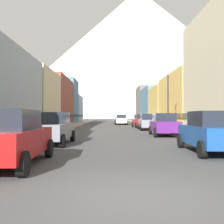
{
  "coord_description": "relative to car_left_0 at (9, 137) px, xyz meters",
  "views": [
    {
      "loc": [
        -0.65,
        -5.2,
        1.59
      ],
      "look_at": [
        -0.14,
        29.78,
        2.07
      ],
      "focal_mm": 42.18,
      "sensor_mm": 36.0,
      "label": 1
    }
  ],
  "objects": [
    {
      "name": "storefront_right_4",
      "position": [
        15.63,
        52.0,
        2.9
      ],
      "size": [
        8.97,
        13.15,
        7.9
      ],
      "color": "slate",
      "rests_on": "ground"
    },
    {
      "name": "pedestrian_0",
      "position": [
        -2.45,
        8.04,
        0.06
      ],
      "size": [
        0.36,
        0.36,
        1.74
      ],
      "color": "brown",
      "rests_on": "sidewalk_left"
    },
    {
      "name": "storefront_right_2",
      "position": [
        15.08,
        27.16,
        2.58
      ],
      "size": [
        7.86,
        13.66,
        7.23
      ],
      "color": "#D8B259",
      "rests_on": "ground"
    },
    {
      "name": "car_left_1",
      "position": [
        -0.0,
        6.33,
        0.0
      ],
      "size": [
        2.15,
        4.44,
        1.78
      ],
      "color": "slate",
      "rests_on": "ground"
    },
    {
      "name": "car_right_2",
      "position": [
        7.6,
        20.79,
        0.0
      ],
      "size": [
        2.21,
        4.47,
        1.78
      ],
      "color": "slate",
      "rests_on": "ground"
    },
    {
      "name": "ground_plane",
      "position": [
        3.8,
        -3.19,
        -0.9
      ],
      "size": [
        400.0,
        400.0,
        0.0
      ],
      "primitive_type": "plane",
      "color": "#424242"
    },
    {
      "name": "mountain_backdrop",
      "position": [
        33.64,
        256.81,
        64.23
      ],
      "size": [
        270.24,
        270.24,
        130.26
      ],
      "primitive_type": "cone",
      "color": "silver",
      "rests_on": "ground"
    },
    {
      "name": "car_driving_0",
      "position": [
        5.4,
        39.88,
        0.0
      ],
      "size": [
        2.06,
        4.4,
        1.78
      ],
      "color": "#265933",
      "rests_on": "ground"
    },
    {
      "name": "car_left_0",
      "position": [
        0.0,
        0.0,
        0.0
      ],
      "size": [
        2.15,
        4.44,
        1.78
      ],
      "color": "#9E1111",
      "rests_on": "ground"
    },
    {
      "name": "car_driving_1",
      "position": [
        5.4,
        37.44,
        0.0
      ],
      "size": [
        2.06,
        4.4,
        1.78
      ],
      "color": "silver",
      "rests_on": "ground"
    },
    {
      "name": "streetlamp_right",
      "position": [
        9.15,
        17.81,
        3.09
      ],
      "size": [
        0.36,
        0.36,
        5.86
      ],
      "color": "black",
      "rests_on": "sidewalk_right"
    },
    {
      "name": "storefront_left_5",
      "position": [
        -7.69,
        58.09,
        2.25
      ],
      "size": [
        8.29,
        10.37,
        6.55
      ],
      "color": "#99A5B2",
      "rests_on": "ground"
    },
    {
      "name": "pedestrian_1",
      "position": [
        -2.45,
        9.92,
        0.03
      ],
      "size": [
        0.36,
        0.36,
        1.69
      ],
      "color": "brown",
      "rests_on": "sidewalk_left"
    },
    {
      "name": "storefront_left_4",
      "position": [
        -7.19,
        48.22,
        3.6
      ],
      "size": [
        7.28,
        8.68,
        9.33
      ],
      "color": "slate",
      "rests_on": "ground"
    },
    {
      "name": "potted_plant_1",
      "position": [
        10.8,
        11.93,
        -0.25
      ],
      "size": [
        0.57,
        0.57,
        0.92
      ],
      "color": "#4C4C51",
      "rests_on": "sidewalk_right"
    },
    {
      "name": "sidewalk_right",
      "position": [
        10.05,
        31.81,
        -0.82
      ],
      "size": [
        2.5,
        100.0,
        0.15
      ],
      "primitive_type": "cube",
      "color": "gray",
      "rests_on": "ground"
    },
    {
      "name": "car_right_3",
      "position": [
        7.6,
        27.04,
        0.0
      ],
      "size": [
        2.24,
        4.48,
        1.78
      ],
      "color": "#9E1111",
      "rests_on": "ground"
    },
    {
      "name": "storefront_left_2",
      "position": [
        -7.31,
        24.6,
        2.56
      ],
      "size": [
        7.53,
        10.24,
        7.19
      ],
      "color": "beige",
      "rests_on": "ground"
    },
    {
      "name": "car_right_0",
      "position": [
        7.6,
        2.84,
        0.0
      ],
      "size": [
        2.2,
        4.46,
        1.78
      ],
      "color": "#19478C",
      "rests_on": "ground"
    },
    {
      "name": "storefront_right_3",
      "position": [
        15.89,
        39.82,
        2.41
      ],
      "size": [
        9.48,
        10.6,
        6.88
      ],
      "color": "#D8B259",
      "rests_on": "ground"
    },
    {
      "name": "storefront_left_3",
      "position": [
        -6.94,
        36.63,
        2.97
      ],
      "size": [
        6.77,
        13.53,
        8.03
      ],
      "color": "brown",
      "rests_on": "ground"
    },
    {
      "name": "storefront_right_5",
      "position": [
        15.22,
        64.08,
        3.69
      ],
      "size": [
        8.14,
        9.96,
        9.52
      ],
      "color": "#66605B",
      "rests_on": "ground"
    },
    {
      "name": "car_right_1",
      "position": [
        7.6,
        12.39,
        0.0
      ],
      "size": [
        2.23,
        4.48,
        1.78
      ],
      "color": "#591E72",
      "rests_on": "ground"
    },
    {
      "name": "sidewalk_left",
      "position": [
        -2.45,
        31.81,
        -0.82
      ],
      "size": [
        2.5,
        100.0,
        0.15
      ],
      "primitive_type": "cube",
      "color": "gray",
      "rests_on": "ground"
    }
  ]
}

